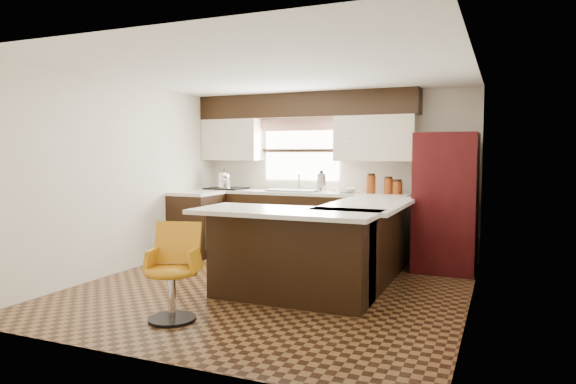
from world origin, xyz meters
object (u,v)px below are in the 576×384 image
at_px(peninsula_return, 291,257).
at_px(refrigerator, 446,202).
at_px(bar_chair, 171,273).
at_px(peninsula_long, 364,245).

height_order(peninsula_return, refrigerator, refrigerator).
bearing_deg(bar_chair, peninsula_long, 43.14).
bearing_deg(peninsula_return, peninsula_long, 61.70).
xyz_separation_m(peninsula_return, refrigerator, (1.33, 1.98, 0.43)).
bearing_deg(peninsula_long, bar_chair, -121.85).
bearing_deg(refrigerator, peninsula_long, -128.50).
relative_size(peninsula_return, bar_chair, 1.87).
distance_m(peninsula_return, refrigerator, 2.42).
relative_size(peninsula_long, bar_chair, 2.21).
xyz_separation_m(peninsula_long, peninsula_return, (-0.53, -0.97, 0.00)).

